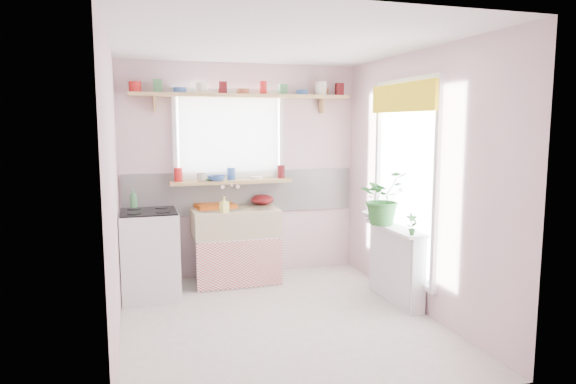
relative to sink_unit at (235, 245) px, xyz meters
name	(u,v)px	position (x,y,z in m)	size (l,w,h in m)	color
room	(316,164)	(0.81, -0.43, 0.94)	(3.20, 3.20, 3.20)	silver
sink_unit	(235,245)	(0.00, 0.00, 0.00)	(0.95, 0.65, 1.11)	white
cooker	(150,254)	(-0.95, -0.24, 0.03)	(0.58, 0.58, 0.93)	white
radiator_ledge	(396,263)	(1.45, -1.09, -0.03)	(0.22, 0.95, 0.78)	white
windowsill	(231,182)	(0.00, 0.19, 0.71)	(1.40, 0.22, 0.04)	tan
pine_shelf	(243,96)	(0.15, 0.18, 1.69)	(2.52, 0.24, 0.04)	tan
shelf_crockery	(243,89)	(0.15, 0.18, 1.76)	(2.47, 0.11, 0.12)	red
sill_crockery	(231,175)	(0.00, 0.19, 0.78)	(1.35, 0.11, 0.12)	red
dish_tray	(215,206)	(-0.20, 0.15, 0.44)	(0.44, 0.33, 0.04)	#CA5612
colander	(262,199)	(0.38, 0.21, 0.48)	(0.27, 0.27, 0.12)	#5E1014
jade_plant	(383,198)	(1.36, -0.94, 0.62)	(0.50, 0.43, 0.56)	#2B6C2C
fruit_bowl	(378,216)	(1.44, -0.69, 0.38)	(0.33, 0.33, 0.08)	silver
herb_pot	(412,224)	(1.38, -1.49, 0.45)	(0.11, 0.07, 0.20)	#2C6F2D
soap_bottle_sink	(224,204)	(-0.15, -0.19, 0.51)	(0.08, 0.08, 0.18)	#FBF46F
sill_cup	(202,177)	(-0.34, 0.13, 0.77)	(0.12, 0.12, 0.09)	beige
sill_bowl	(217,178)	(-0.18, 0.13, 0.76)	(0.20, 0.20, 0.06)	#3459AC
shelf_vase	(322,89)	(1.13, 0.24, 1.79)	(0.15, 0.15, 0.16)	#B56037
cooker_bottle	(133,198)	(-1.09, -0.02, 0.59)	(0.08, 0.08, 0.21)	#468C50
fruit	(379,210)	(1.45, -0.69, 0.45)	(0.20, 0.14, 0.10)	#FD5F15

